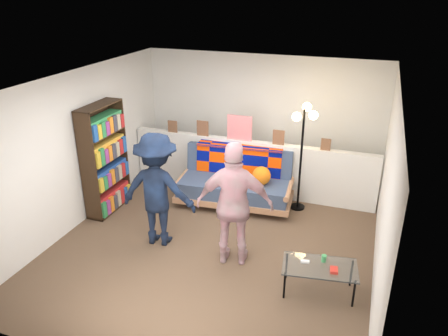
# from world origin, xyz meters

# --- Properties ---
(ground) EXTENTS (5.00, 5.00, 0.00)m
(ground) POSITION_xyz_m (0.00, 0.00, 0.00)
(ground) COLOR brown
(ground) RESTS_ON ground
(room_shell) EXTENTS (4.60, 5.05, 2.45)m
(room_shell) POSITION_xyz_m (0.00, 0.47, 1.67)
(room_shell) COLOR silver
(room_shell) RESTS_ON ground
(half_wall_ledge) EXTENTS (4.45, 0.15, 1.00)m
(half_wall_ledge) POSITION_xyz_m (0.00, 1.80, 0.50)
(half_wall_ledge) COLOR silver
(half_wall_ledge) RESTS_ON ground
(ledge_decor) EXTENTS (2.97, 0.02, 0.45)m
(ledge_decor) POSITION_xyz_m (-0.23, 1.78, 1.18)
(ledge_decor) COLOR brown
(ledge_decor) RESTS_ON half_wall_ledge
(futon_sofa) EXTENTS (2.04, 1.11, 0.85)m
(futon_sofa) POSITION_xyz_m (-0.10, 1.34, 0.39)
(futon_sofa) COLOR #B07A55
(futon_sofa) RESTS_ON ground
(bookshelf) EXTENTS (0.30, 0.91, 1.82)m
(bookshelf) POSITION_xyz_m (-2.08, 0.40, 0.85)
(bookshelf) COLOR black
(bookshelf) RESTS_ON ground
(coffee_table) EXTENTS (0.97, 0.63, 0.47)m
(coffee_table) POSITION_xyz_m (1.61, -0.61, 0.36)
(coffee_table) COLOR black
(coffee_table) RESTS_ON ground
(floor_lamp) EXTENTS (0.42, 0.32, 1.82)m
(floor_lamp) POSITION_xyz_m (0.96, 1.52, 1.29)
(floor_lamp) COLOR black
(floor_lamp) RESTS_ON ground
(person_left) EXTENTS (1.15, 0.73, 1.70)m
(person_left) POSITION_xyz_m (-0.79, -0.22, 0.85)
(person_left) COLOR black
(person_left) RESTS_ON ground
(person_right) EXTENTS (1.09, 0.62, 1.75)m
(person_right) POSITION_xyz_m (0.41, -0.33, 0.87)
(person_right) COLOR pink
(person_right) RESTS_ON ground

